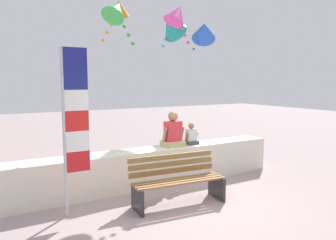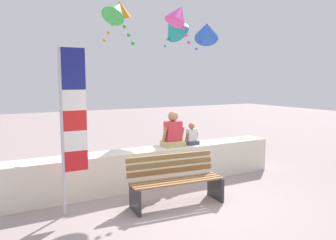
% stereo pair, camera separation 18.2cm
% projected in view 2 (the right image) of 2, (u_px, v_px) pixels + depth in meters
% --- Properties ---
extents(ground_plane, '(40.00, 40.00, 0.00)m').
position_uv_depth(ground_plane, '(187.00, 205.00, 5.99)').
color(ground_plane, gray).
extents(seawall_ledge, '(6.07, 0.59, 0.80)m').
position_uv_depth(seawall_ledge, '(153.00, 167.00, 7.15)').
color(seawall_ledge, silver).
rests_on(seawall_ledge, ground).
extents(park_bench, '(1.78, 0.76, 0.88)m').
position_uv_depth(park_bench, '(175.00, 181.00, 6.04)').
color(park_bench, olive).
rests_on(park_bench, ground).
extents(person_adult, '(0.51, 0.38, 0.79)m').
position_uv_depth(person_adult, '(173.00, 133.00, 7.31)').
color(person_adult, tan).
rests_on(person_adult, seawall_ledge).
extents(person_child, '(0.33, 0.24, 0.50)m').
position_uv_depth(person_child, '(192.00, 136.00, 7.56)').
color(person_child, '#3A3E4E').
rests_on(person_child, seawall_ledge).
extents(flag_banner, '(0.44, 0.05, 2.79)m').
position_uv_depth(flag_banner, '(70.00, 119.00, 5.43)').
color(flag_banner, '#B7B7BC').
rests_on(flag_banner, ground).
extents(kite_teal, '(1.07, 0.98, 1.03)m').
position_uv_depth(kite_teal, '(173.00, 26.00, 9.30)').
color(kite_teal, teal).
extents(kite_orange, '(0.73, 0.74, 1.02)m').
position_uv_depth(kite_orange, '(120.00, 9.00, 7.72)').
color(kite_orange, orange).
extents(kite_blue, '(1.11, 1.16, 1.04)m').
position_uv_depth(kite_blue, '(207.00, 31.00, 9.93)').
color(kite_blue, blue).
extents(kite_green, '(0.82, 0.79, 1.08)m').
position_uv_depth(kite_green, '(116.00, 10.00, 7.01)').
color(kite_green, green).
extents(kite_magenta, '(0.76, 0.75, 1.09)m').
position_uv_depth(kite_magenta, '(179.00, 14.00, 8.05)').
color(kite_magenta, '#DB3D9E').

